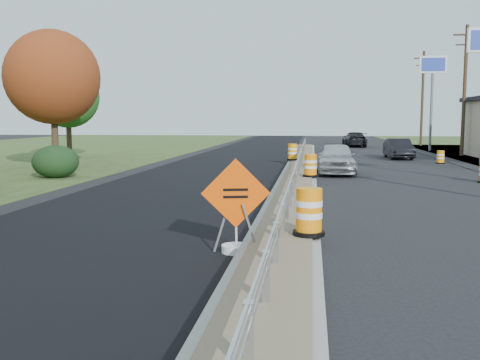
# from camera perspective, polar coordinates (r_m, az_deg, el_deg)

# --- Properties ---
(ground) EXTENTS (140.00, 140.00, 0.00)m
(ground) POSITION_cam_1_polar(r_m,az_deg,el_deg) (17.19, 5.61, -2.50)
(ground) COLOR black
(ground) RESTS_ON ground
(milled_overlay) EXTENTS (7.20, 120.00, 0.01)m
(milled_overlay) POSITION_cam_1_polar(r_m,az_deg,el_deg) (27.56, -2.81, 0.93)
(milled_overlay) COLOR black
(milled_overlay) RESTS_ON ground
(median) EXTENTS (1.60, 55.00, 0.23)m
(median) POSITION_cam_1_polar(r_m,az_deg,el_deg) (25.11, 6.28, 0.59)
(median) COLOR gray
(median) RESTS_ON ground
(guardrail) EXTENTS (0.10, 46.15, 0.72)m
(guardrail) POSITION_cam_1_polar(r_m,az_deg,el_deg) (26.05, 6.35, 2.17)
(guardrail) COLOR silver
(guardrail) RESTS_ON median
(pylon_sign_north) EXTENTS (2.20, 0.30, 7.90)m
(pylon_sign_north) POSITION_cam_1_polar(r_m,az_deg,el_deg) (48.15, 19.86, 10.65)
(pylon_sign_north) COLOR slate
(pylon_sign_north) RESTS_ON ground
(utility_pole_nmid) EXTENTS (1.90, 0.26, 9.40)m
(utility_pole_nmid) POSITION_cam_1_polar(r_m,az_deg,el_deg) (42.46, 22.84, 9.05)
(utility_pole_nmid) COLOR #473523
(utility_pole_nmid) RESTS_ON ground
(utility_pole_north) EXTENTS (1.90, 0.26, 9.40)m
(utility_pole_north) POSITION_cam_1_polar(r_m,az_deg,el_deg) (57.07, 18.88, 8.43)
(utility_pole_north) COLOR #473523
(utility_pole_north) RESTS_ON ground
(hedge_north) EXTENTS (2.09, 2.09, 1.52)m
(hedge_north) POSITION_cam_1_polar(r_m,az_deg,el_deg) (25.80, -19.07, 1.88)
(hedge_north) COLOR black
(hedge_north) RESTS_ON ground
(tree_near_red) EXTENTS (4.95, 4.95, 7.35)m
(tree_near_red) POSITION_cam_1_polar(r_m,az_deg,el_deg) (30.27, -19.36, 10.28)
(tree_near_red) COLOR #473523
(tree_near_red) RESTS_ON ground
(tree_near_back) EXTENTS (4.29, 4.29, 6.37)m
(tree_near_back) POSITION_cam_1_polar(r_m,az_deg,el_deg) (38.73, -17.91, 8.46)
(tree_near_back) COLOR #473523
(tree_near_back) RESTS_ON ground
(caution_sign) EXTENTS (1.36, 0.58, 1.91)m
(caution_sign) POSITION_cam_1_polar(r_m,az_deg,el_deg) (10.75, -0.45, -5.28)
(caution_sign) COLOR white
(caution_sign) RESTS_ON ground
(barrel_median_near) EXTENTS (0.69, 0.69, 1.00)m
(barrel_median_near) POSITION_cam_1_polar(r_m,az_deg,el_deg) (11.42, 7.37, -3.49)
(barrel_median_near) COLOR black
(barrel_median_near) RESTS_ON median
(barrel_median_mid) EXTENTS (0.66, 0.66, 0.96)m
(barrel_median_mid) POSITION_cam_1_polar(r_m,az_deg,el_deg) (23.03, 7.54, 1.49)
(barrel_median_mid) COLOR black
(barrel_median_mid) RESTS_ON median
(barrel_median_far) EXTENTS (0.67, 0.67, 0.98)m
(barrel_median_far) POSITION_cam_1_polar(r_m,az_deg,el_deg) (32.23, 5.63, 2.96)
(barrel_median_far) COLOR black
(barrel_median_far) RESTS_ON median
(barrel_shoulder_mid) EXTENTS (0.54, 0.54, 0.79)m
(barrel_shoulder_mid) POSITION_cam_1_polar(r_m,az_deg,el_deg) (34.51, 20.60, 2.27)
(barrel_shoulder_mid) COLOR black
(barrel_shoulder_mid) RESTS_ON ground
(barrel_shoulder_far) EXTENTS (0.54, 0.54, 0.79)m
(barrel_shoulder_far) POSITION_cam_1_polar(r_m,az_deg,el_deg) (44.11, 16.03, 3.27)
(barrel_shoulder_far) COLOR black
(barrel_shoulder_far) RESTS_ON ground
(car_silver) EXTENTS (1.82, 4.50, 1.53)m
(car_silver) POSITION_cam_1_polar(r_m,az_deg,el_deg) (26.78, 10.24, 2.30)
(car_silver) COLOR silver
(car_silver) RESTS_ON ground
(car_dark_mid) EXTENTS (1.63, 4.20, 1.36)m
(car_dark_mid) POSITION_cam_1_polar(r_m,az_deg,el_deg) (38.08, 16.56, 3.23)
(car_dark_mid) COLOR black
(car_dark_mid) RESTS_ON ground
(car_dark_far) EXTENTS (2.23, 5.03, 1.43)m
(car_dark_far) POSITION_cam_1_polar(r_m,az_deg,el_deg) (53.49, 12.11, 4.26)
(car_dark_far) COLOR black
(car_dark_far) RESTS_ON ground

